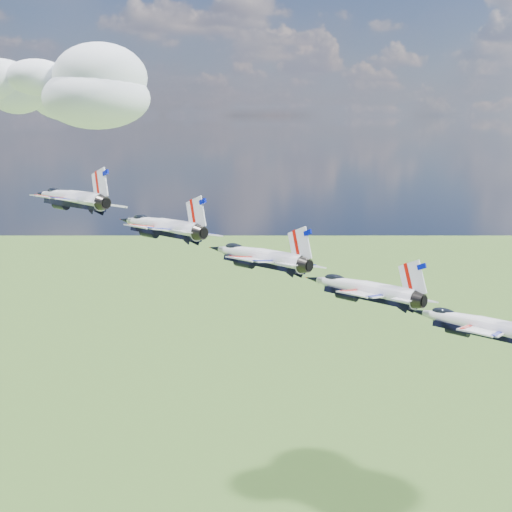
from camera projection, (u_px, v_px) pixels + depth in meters
name	position (u px, v px, depth m)	size (l,w,h in m)	color
cloud_far	(52.00, 85.00, 312.47)	(70.73, 55.57, 27.79)	white
jet_0	(69.00, 198.00, 85.96)	(10.76, 15.94, 4.76)	white
jet_1	(159.00, 226.00, 82.89)	(10.76, 15.94, 4.76)	white
jet_2	(256.00, 256.00, 79.83)	(10.76, 15.94, 4.76)	silver
jet_3	(361.00, 289.00, 76.76)	(10.76, 15.94, 4.76)	white
jet_4	(474.00, 324.00, 73.69)	(10.76, 15.94, 4.76)	white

